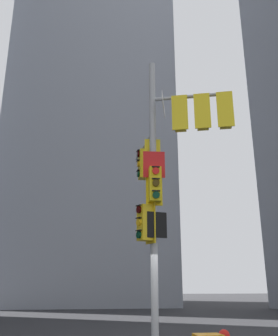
% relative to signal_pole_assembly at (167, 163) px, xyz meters
% --- Properties ---
extents(building_mid_block, '(14.69, 14.69, 45.52)m').
position_rel_signal_pole_assembly_xyz_m(building_mid_block, '(-2.09, 25.60, 17.56)').
color(building_mid_block, '#9399A3').
rests_on(building_mid_block, ground).
extents(signal_pole_assembly, '(2.89, 3.41, 8.59)m').
position_rel_signal_pole_assembly_xyz_m(signal_pole_assembly, '(0.00, 0.00, 0.00)').
color(signal_pole_assembly, '#9EA0A3').
rests_on(signal_pole_assembly, ground).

